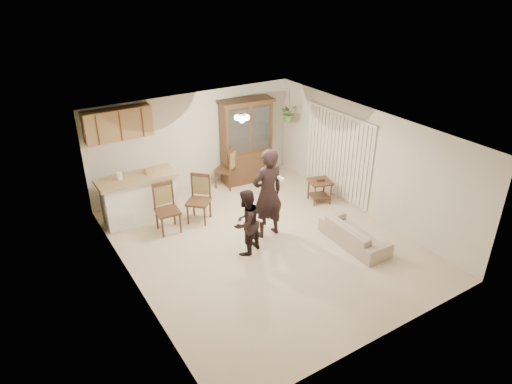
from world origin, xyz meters
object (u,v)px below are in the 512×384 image
child (246,223)px  side_table (320,191)px  adult (268,198)px  chair_hutch_right (226,176)px  sofa (355,228)px  chair_hutch_left (199,209)px  china_hutch (246,142)px  chair_bar (168,218)px

child → side_table: child is taller
adult → chair_hutch_right: adult is taller
sofa → chair_hutch_left: 3.50m
adult → chair_hutch_left: 1.75m
sofa → chair_hutch_left: bearing=43.8°
chair_hutch_left → sofa: bearing=-3.6°
sofa → child: child is taller
chair_hutch_left → adult: bearing=-8.8°
china_hutch → chair_hutch_right: 1.03m
child → china_hutch: size_ratio=0.61×
adult → sofa: bearing=136.9°
chair_hutch_left → chair_hutch_right: 1.85m
chair_bar → chair_hutch_left: size_ratio=1.00×
sofa → adult: bearing=48.4°
sofa → chair_bar: size_ratio=1.71×
chair_bar → chair_hutch_right: chair_hutch_right is taller
chair_hutch_left → chair_hutch_right: chair_hutch_right is taller
china_hutch → chair_bar: 3.20m
child → chair_hutch_left: (-0.26, 1.66, -0.37)m
side_table → chair_bar: size_ratio=0.59×
side_table → chair_bar: bearing=169.4°
child → chair_hutch_right: bearing=-134.9°
sofa → chair_hutch_right: (-0.96, 3.82, -0.05)m
adult → chair_hutch_left: (-0.99, 1.32, -0.59)m
chair_bar → child: bearing=-54.0°
sofa → china_hutch: size_ratio=0.84×
sofa → chair_bar: 4.02m
china_hutch → side_table: china_hutch is taller
china_hutch → side_table: 2.35m
adult → china_hutch: bearing=-111.6°
child → chair_hutch_left: 1.72m
sofa → adult: adult is taller
child → chair_hutch_left: size_ratio=1.23×
child → chair_hutch_right: 3.12m
child → chair_bar: (-1.02, 1.61, -0.37)m
china_hutch → child: bearing=-115.0°
side_table → adult: bearing=-163.0°
china_hutch → side_table: (0.87, -2.02, -0.80)m
adult → side_table: adult is taller
chair_hutch_right → sofa: bearing=69.3°
china_hutch → chair_bar: china_hutch is taller
chair_bar → adult: bearing=-32.2°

